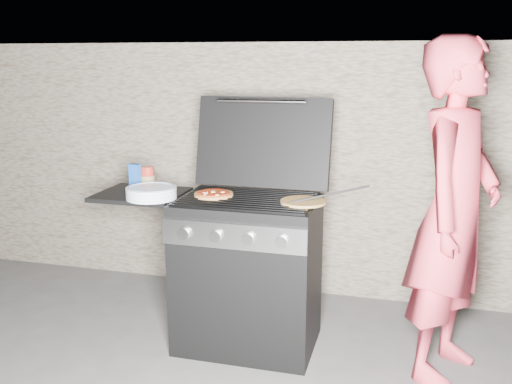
% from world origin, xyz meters
% --- Properties ---
extents(ground, '(50.00, 50.00, 0.00)m').
position_xyz_m(ground, '(0.00, 0.00, 0.00)').
color(ground, '#464441').
extents(stone_wall, '(8.00, 0.35, 1.80)m').
position_xyz_m(stone_wall, '(0.00, 1.05, 0.90)').
color(stone_wall, gray).
rests_on(stone_wall, ground).
extents(gas_grill, '(1.34, 0.79, 0.91)m').
position_xyz_m(gas_grill, '(-0.25, 0.00, 0.46)').
color(gas_grill, black).
rests_on(gas_grill, ground).
extents(pizza_topped, '(0.30, 0.30, 0.03)m').
position_xyz_m(pizza_topped, '(-0.21, 0.00, 0.92)').
color(pizza_topped, '#C08240').
rests_on(pizza_topped, gas_grill).
extents(pizza_plain, '(0.28, 0.28, 0.01)m').
position_xyz_m(pizza_plain, '(0.33, -0.02, 0.92)').
color(pizza_plain, gold).
rests_on(pizza_plain, gas_grill).
extents(sauce_jar, '(0.11, 0.11, 0.13)m').
position_xyz_m(sauce_jar, '(-0.69, 0.14, 0.97)').
color(sauce_jar, '#A52D1E').
rests_on(sauce_jar, gas_grill).
extents(blue_carton, '(0.08, 0.05, 0.15)m').
position_xyz_m(blue_carton, '(-0.76, 0.11, 0.98)').
color(blue_carton, '#1749A6').
rests_on(blue_carton, gas_grill).
extents(plate_stack, '(0.38, 0.38, 0.07)m').
position_xyz_m(plate_stack, '(-0.54, -0.12, 0.94)').
color(plate_stack, silver).
rests_on(plate_stack, gas_grill).
extents(person, '(0.65, 0.78, 1.81)m').
position_xyz_m(person, '(1.12, 0.01, 0.91)').
color(person, '#DF3B4D').
rests_on(person, ground).
extents(tongs, '(0.47, 0.22, 0.10)m').
position_xyz_m(tongs, '(0.45, 0.00, 0.96)').
color(tongs, black).
rests_on(tongs, gas_grill).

